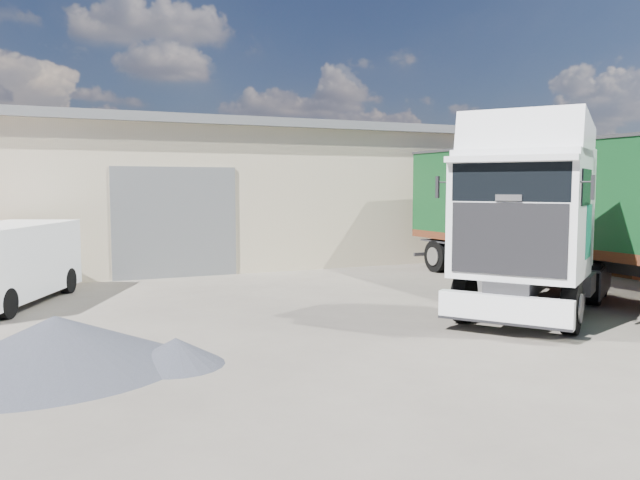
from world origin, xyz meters
name	(u,v)px	position (x,y,z in m)	size (l,w,h in m)	color
ground	(377,341)	(0.00, 0.00, 0.00)	(120.00, 120.00, 0.00)	#292621
warehouse	(42,194)	(-6.00, 16.00, 2.66)	(30.60, 12.60, 5.42)	#B4A68A
brick_boundary_wall	(583,235)	(11.50, 6.00, 1.25)	(0.35, 26.00, 2.50)	brown
tractor_unit	(530,233)	(4.22, 0.59, 1.92)	(6.88, 6.03, 4.56)	black
box_trailer	(573,201)	(7.84, 2.91, 2.56)	(2.99, 12.71, 4.21)	#2D2D30
gravel_heap	(50,346)	(-5.78, 0.33, 0.42)	(5.92, 5.50, 0.91)	black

